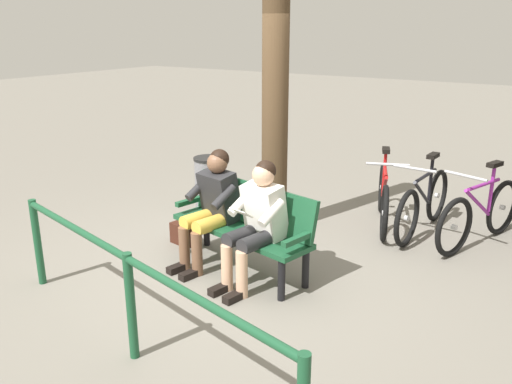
{
  "coord_description": "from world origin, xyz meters",
  "views": [
    {
      "loc": [
        -2.95,
        3.93,
        2.39
      ],
      "look_at": [
        -0.13,
        -0.38,
        0.75
      ],
      "focal_mm": 37.06,
      "sensor_mm": 36.0,
      "label": 1
    }
  ],
  "objects_px": {
    "bicycle_green": "(480,214)",
    "bicycle_orange": "(423,204)",
    "bicycle_purple": "(383,197)",
    "person_reading": "(257,218)",
    "handbag": "(183,234)",
    "person_companion": "(212,203)",
    "litter_bin": "(209,189)",
    "bench": "(245,221)",
    "tree_trunk": "(275,81)"
  },
  "relations": [
    {
      "from": "tree_trunk",
      "to": "litter_bin",
      "type": "bearing_deg",
      "value": 10.42
    },
    {
      "from": "person_companion",
      "to": "tree_trunk",
      "type": "height_order",
      "value": "tree_trunk"
    },
    {
      "from": "bench",
      "to": "bicycle_green",
      "type": "height_order",
      "value": "bicycle_green"
    },
    {
      "from": "bench",
      "to": "person_companion",
      "type": "relative_size",
      "value": 1.38
    },
    {
      "from": "bicycle_purple",
      "to": "person_reading",
      "type": "bearing_deg",
      "value": -33.65
    },
    {
      "from": "handbag",
      "to": "bicycle_green",
      "type": "bearing_deg",
      "value": -146.93
    },
    {
      "from": "person_companion",
      "to": "litter_bin",
      "type": "bearing_deg",
      "value": -38.94
    },
    {
      "from": "bicycle_purple",
      "to": "person_companion",
      "type": "bearing_deg",
      "value": -49.78
    },
    {
      "from": "bicycle_green",
      "to": "person_reading",
      "type": "bearing_deg",
      "value": -17.98
    },
    {
      "from": "bicycle_orange",
      "to": "bicycle_purple",
      "type": "xyz_separation_m",
      "value": [
        0.49,
        0.01,
        0.0
      ]
    },
    {
      "from": "bench",
      "to": "litter_bin",
      "type": "height_order",
      "value": "bench"
    },
    {
      "from": "litter_bin",
      "to": "bicycle_green",
      "type": "distance_m",
      "value": 3.21
    },
    {
      "from": "bicycle_purple",
      "to": "litter_bin",
      "type": "bearing_deg",
      "value": -83.52
    },
    {
      "from": "person_reading",
      "to": "handbag",
      "type": "bearing_deg",
      "value": -3.79
    },
    {
      "from": "handbag",
      "to": "bicycle_orange",
      "type": "bearing_deg",
      "value": -139.56
    },
    {
      "from": "person_companion",
      "to": "bicycle_green",
      "type": "distance_m",
      "value": 3.01
    },
    {
      "from": "bench",
      "to": "person_reading",
      "type": "distance_m",
      "value": 0.4
    },
    {
      "from": "bicycle_purple",
      "to": "bicycle_green",
      "type": "bearing_deg",
      "value": 67.88
    },
    {
      "from": "person_companion",
      "to": "bicycle_orange",
      "type": "distance_m",
      "value": 2.6
    },
    {
      "from": "bicycle_green",
      "to": "bicycle_purple",
      "type": "bearing_deg",
      "value": -72.03
    },
    {
      "from": "person_reading",
      "to": "bicycle_orange",
      "type": "distance_m",
      "value": 2.39
    },
    {
      "from": "person_companion",
      "to": "handbag",
      "type": "xyz_separation_m",
      "value": [
        0.59,
        -0.2,
        -0.54
      ]
    },
    {
      "from": "litter_bin",
      "to": "bicycle_green",
      "type": "bearing_deg",
      "value": -161.41
    },
    {
      "from": "litter_bin",
      "to": "bicycle_orange",
      "type": "xyz_separation_m",
      "value": [
        -2.4,
        -1.04,
        -0.05
      ]
    },
    {
      "from": "person_companion",
      "to": "tree_trunk",
      "type": "bearing_deg",
      "value": -80.18
    },
    {
      "from": "handbag",
      "to": "bicycle_green",
      "type": "distance_m",
      "value": 3.35
    },
    {
      "from": "bicycle_green",
      "to": "bicycle_orange",
      "type": "relative_size",
      "value": 0.96
    },
    {
      "from": "person_companion",
      "to": "tree_trunk",
      "type": "distance_m",
      "value": 1.61
    },
    {
      "from": "person_companion",
      "to": "litter_bin",
      "type": "relative_size",
      "value": 1.47
    },
    {
      "from": "person_reading",
      "to": "tree_trunk",
      "type": "bearing_deg",
      "value": -53.86
    },
    {
      "from": "person_reading",
      "to": "tree_trunk",
      "type": "height_order",
      "value": "tree_trunk"
    },
    {
      "from": "handbag",
      "to": "bicycle_purple",
      "type": "distance_m",
      "value": 2.49
    },
    {
      "from": "bicycle_orange",
      "to": "tree_trunk",
      "type": "bearing_deg",
      "value": -56.87
    },
    {
      "from": "person_companion",
      "to": "bicycle_purple",
      "type": "bearing_deg",
      "value": -106.51
    },
    {
      "from": "litter_bin",
      "to": "bicycle_purple",
      "type": "bearing_deg",
      "value": -151.72
    },
    {
      "from": "person_reading",
      "to": "litter_bin",
      "type": "height_order",
      "value": "person_reading"
    },
    {
      "from": "person_companion",
      "to": "bench",
      "type": "bearing_deg",
      "value": -152.63
    },
    {
      "from": "bicycle_purple",
      "to": "tree_trunk",
      "type": "bearing_deg",
      "value": -72.09
    },
    {
      "from": "person_companion",
      "to": "handbag",
      "type": "distance_m",
      "value": 0.83
    },
    {
      "from": "tree_trunk",
      "to": "litter_bin",
      "type": "xyz_separation_m",
      "value": [
        0.87,
        0.16,
        -1.37
      ]
    },
    {
      "from": "bench",
      "to": "bicycle_orange",
      "type": "xyz_separation_m",
      "value": [
        -1.23,
        -1.95,
        -0.15
      ]
    },
    {
      "from": "tree_trunk",
      "to": "person_reading",
      "type": "bearing_deg",
      "value": 114.66
    },
    {
      "from": "bench",
      "to": "handbag",
      "type": "relative_size",
      "value": 5.54
    },
    {
      "from": "person_reading",
      "to": "bicycle_orange",
      "type": "height_order",
      "value": "person_reading"
    },
    {
      "from": "person_companion",
      "to": "tree_trunk",
      "type": "relative_size",
      "value": 0.34
    },
    {
      "from": "person_reading",
      "to": "bicycle_green",
      "type": "distance_m",
      "value": 2.69
    },
    {
      "from": "bicycle_orange",
      "to": "bicycle_purple",
      "type": "height_order",
      "value": "same"
    },
    {
      "from": "person_reading",
      "to": "handbag",
      "type": "distance_m",
      "value": 1.38
    },
    {
      "from": "handbag",
      "to": "bicycle_purple",
      "type": "height_order",
      "value": "bicycle_purple"
    },
    {
      "from": "person_companion",
      "to": "bicycle_purple",
      "type": "relative_size",
      "value": 0.76
    }
  ]
}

